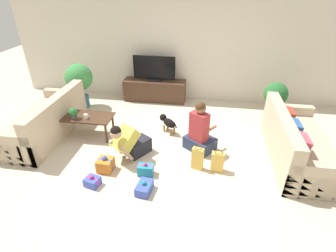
# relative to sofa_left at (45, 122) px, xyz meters

# --- Properties ---
(ground_plane) EXTENTS (16.00, 16.00, 0.00)m
(ground_plane) POSITION_rel_sofa_left_xyz_m (2.38, -0.30, -0.30)
(ground_plane) COLOR beige
(wall_back) EXTENTS (8.40, 0.06, 2.60)m
(wall_back) POSITION_rel_sofa_left_xyz_m (2.38, 2.33, 1.00)
(wall_back) COLOR beige
(wall_back) RESTS_ON ground_plane
(sofa_left) EXTENTS (0.92, 2.06, 0.84)m
(sofa_left) POSITION_rel_sofa_left_xyz_m (0.00, 0.00, 0.00)
(sofa_left) COLOR #C6B293
(sofa_left) RESTS_ON ground_plane
(sofa_right) EXTENTS (0.92, 2.06, 0.84)m
(sofa_right) POSITION_rel_sofa_left_xyz_m (4.76, -0.06, 0.00)
(sofa_right) COLOR #C6B293
(sofa_right) RESTS_ON ground_plane
(coffee_table) EXTENTS (1.05, 0.52, 0.44)m
(coffee_table) POSITION_rel_sofa_left_xyz_m (0.83, 0.11, 0.09)
(coffee_table) COLOR #472D1E
(coffee_table) RESTS_ON ground_plane
(tv_console) EXTENTS (1.57, 0.43, 0.54)m
(tv_console) POSITION_rel_sofa_left_xyz_m (1.83, 2.04, -0.03)
(tv_console) COLOR #472D1E
(tv_console) RESTS_ON ground_plane
(tv) EXTENTS (1.05, 0.20, 0.63)m
(tv) POSITION_rel_sofa_left_xyz_m (1.83, 2.04, 0.52)
(tv) COLOR black
(tv) RESTS_ON tv_console
(potted_plant_corner_left) EXTENTS (0.64, 0.64, 1.08)m
(potted_plant_corner_left) POSITION_rel_sofa_left_xyz_m (0.14, 1.38, 0.40)
(potted_plant_corner_left) COLOR #336B84
(potted_plant_corner_left) RESTS_ON ground_plane
(potted_plant_corner_right) EXTENTS (0.50, 0.50, 0.90)m
(potted_plant_corner_right) POSITION_rel_sofa_left_xyz_m (4.62, 1.32, 0.26)
(potted_plant_corner_right) COLOR #A36042
(potted_plant_corner_right) RESTS_ON ground_plane
(person_kneeling) EXTENTS (0.66, 0.77, 0.75)m
(person_kneeling) POSITION_rel_sofa_left_xyz_m (1.89, -0.49, 0.03)
(person_kneeling) COLOR #23232D
(person_kneeling) RESTS_ON ground_plane
(person_sitting) EXTENTS (0.66, 0.63, 0.98)m
(person_sitting) POSITION_rel_sofa_left_xyz_m (3.09, -0.04, 0.06)
(person_sitting) COLOR #283351
(person_sitting) RESTS_ON ground_plane
(dog) EXTENTS (0.41, 0.39, 0.35)m
(dog) POSITION_rel_sofa_left_xyz_m (2.41, 0.49, -0.06)
(dog) COLOR black
(dog) RESTS_ON ground_plane
(gift_box_a) EXTENTS (0.24, 0.34, 0.20)m
(gift_box_a) POSITION_rel_sofa_left_xyz_m (2.33, -1.29, -0.22)
(gift_box_a) COLOR #3D51BC
(gift_box_a) RESTS_ON ground_plane
(gift_box_b) EXTENTS (0.26, 0.26, 0.29)m
(gift_box_b) POSITION_rel_sofa_left_xyz_m (1.57, -0.90, -0.18)
(gift_box_b) COLOR orange
(gift_box_b) RESTS_ON ground_plane
(gift_box_c) EXTENTS (0.26, 0.17, 0.23)m
(gift_box_c) POSITION_rel_sofa_left_xyz_m (2.26, -0.90, -0.20)
(gift_box_c) COLOR teal
(gift_box_c) RESTS_ON ground_plane
(gift_box_d) EXTENTS (0.26, 0.24, 0.20)m
(gift_box_d) POSITION_rel_sofa_left_xyz_m (1.50, -1.28, -0.22)
(gift_box_d) COLOR #3D51BC
(gift_box_d) RESTS_ON ground_plane
(gift_bag_a) EXTENTS (0.21, 0.15, 0.43)m
(gift_bag_a) POSITION_rel_sofa_left_xyz_m (3.09, -0.61, -0.09)
(gift_bag_a) COLOR #E5B74C
(gift_bag_a) RESTS_ON ground_plane
(gift_bag_b) EXTENTS (0.21, 0.14, 0.38)m
(gift_bag_b) POSITION_rel_sofa_left_xyz_m (3.42, -0.62, -0.11)
(gift_bag_b) COLOR #E5B74C
(gift_bag_b) RESTS_ON ground_plane
(mug) EXTENTS (0.12, 0.08, 0.09)m
(mug) POSITION_rel_sofa_left_xyz_m (0.88, 0.03, 0.19)
(mug) COLOR silver
(mug) RESTS_ON coffee_table
(tabletop_plant) EXTENTS (0.17, 0.17, 0.22)m
(tabletop_plant) POSITION_rel_sofa_left_xyz_m (0.65, -0.01, 0.27)
(tabletop_plant) COLOR #4C4C51
(tabletop_plant) RESTS_ON coffee_table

